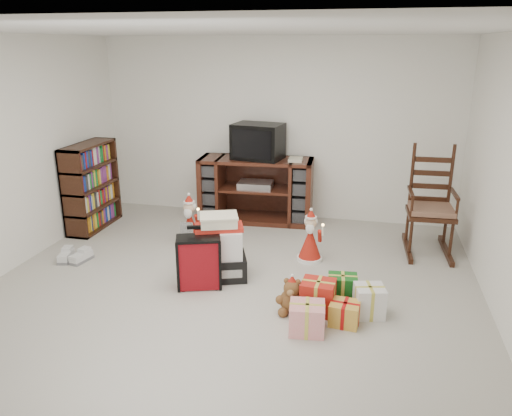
{
  "coord_description": "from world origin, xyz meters",
  "views": [
    {
      "loc": [
        1.29,
        -4.35,
        2.39
      ],
      "look_at": [
        0.14,
        0.6,
        0.72
      ],
      "focal_mm": 35.0,
      "sensor_mm": 36.0,
      "label": 1
    }
  ],
  "objects": [
    {
      "name": "stocking",
      "position": [
        -0.13,
        0.38,
        0.29
      ],
      "size": [
        0.28,
        0.15,
        0.58
      ],
      "primitive_type": null,
      "rotation": [
        0.0,
        0.0,
        -0.11
      ],
      "color": "#0C7316",
      "rests_on": "floor"
    },
    {
      "name": "crt_television",
      "position": [
        -0.2,
        2.19,
        1.13
      ],
      "size": [
        0.72,
        0.57,
        0.48
      ],
      "rotation": [
        0.0,
        0.0,
        -0.16
      ],
      "color": "black",
      "rests_on": "tv_stand"
    },
    {
      "name": "tv_stand",
      "position": [
        -0.23,
        2.19,
        0.45
      ],
      "size": [
        1.59,
        0.64,
        0.89
      ],
      "rotation": [
        0.0,
        0.0,
        0.06
      ],
      "color": "#4C2015",
      "rests_on": "floor"
    },
    {
      "name": "red_suitcase",
      "position": [
        -0.33,
        0.05,
        0.28
      ],
      "size": [
        0.47,
        0.35,
        0.64
      ],
      "rotation": [
        0.0,
        0.0,
        0.33
      ],
      "color": "maroon",
      "rests_on": "floor"
    },
    {
      "name": "santa_figurine",
      "position": [
        0.69,
        0.98,
        0.24
      ],
      "size": [
        0.3,
        0.29,
        0.62
      ],
      "color": "#A61D11",
      "rests_on": "floor"
    },
    {
      "name": "sneaker_pair",
      "position": [
        -1.96,
        0.33,
        0.05
      ],
      "size": [
        0.37,
        0.31,
        0.1
      ],
      "rotation": [
        0.0,
        0.0,
        0.07
      ],
      "color": "silver",
      "rests_on": "floor"
    },
    {
      "name": "gift_cluster",
      "position": [
        1.09,
        -0.23,
        0.13
      ],
      "size": [
        0.79,
        0.89,
        0.27
      ],
      "color": "red",
      "rests_on": "floor"
    },
    {
      "name": "room",
      "position": [
        0.0,
        0.0,
        1.25
      ],
      "size": [
        5.01,
        5.01,
        2.51
      ],
      "color": "#A6A198",
      "rests_on": "ground"
    },
    {
      "name": "gift_pile",
      "position": [
        -0.19,
        0.31,
        0.3
      ],
      "size": [
        0.65,
        0.56,
        0.69
      ],
      "rotation": [
        0.0,
        0.0,
        0.35
      ],
      "color": "black",
      "rests_on": "floor"
    },
    {
      "name": "teddy_bear",
      "position": [
        0.68,
        -0.25,
        0.15
      ],
      "size": [
        0.23,
        0.2,
        0.34
      ],
      "color": "brown",
      "rests_on": "floor"
    },
    {
      "name": "rocking_chair",
      "position": [
        2.04,
        1.61,
        0.45
      ],
      "size": [
        0.57,
        0.9,
        1.33
      ],
      "rotation": [
        0.0,
        0.0,
        0.04
      ],
      "color": "#361B0E",
      "rests_on": "floor"
    },
    {
      "name": "bookshelf",
      "position": [
        -2.31,
        1.42,
        0.56
      ],
      "size": [
        0.31,
        0.94,
        1.15
      ],
      "color": "#361B0E",
      "rests_on": "floor"
    },
    {
      "name": "mrs_claus_figurine",
      "position": [
        -0.82,
        1.11,
        0.25
      ],
      "size": [
        0.32,
        0.3,
        0.65
      ],
      "color": "#A61D11",
      "rests_on": "floor"
    }
  ]
}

